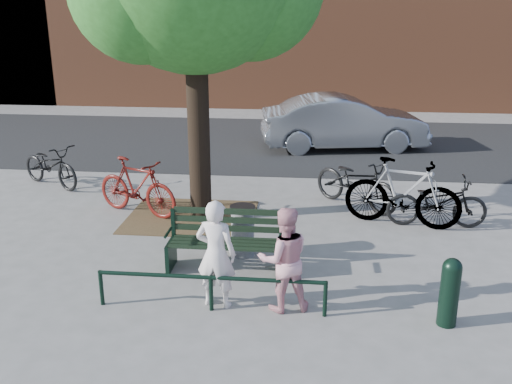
# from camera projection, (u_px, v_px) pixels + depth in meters

# --- Properties ---
(ground) EXTENTS (90.00, 90.00, 0.00)m
(ground) POSITION_uv_depth(u_px,v_px,m) (225.00, 270.00, 8.74)
(ground) COLOR gray
(ground) RESTS_ON ground
(dirt_pit) EXTENTS (2.40, 2.00, 0.02)m
(dirt_pit) POSITION_uv_depth(u_px,v_px,m) (191.00, 217.00, 10.91)
(dirt_pit) COLOR brown
(dirt_pit) RESTS_ON ground
(road) EXTENTS (40.00, 7.00, 0.01)m
(road) POSITION_uv_depth(u_px,v_px,m) (269.00, 142.00, 16.77)
(road) COLOR black
(road) RESTS_ON ground
(park_bench) EXTENTS (1.74, 0.54, 0.97)m
(park_bench) POSITION_uv_depth(u_px,v_px,m) (226.00, 239.00, 8.67)
(park_bench) COLOR black
(park_bench) RESTS_ON ground
(guard_railing) EXTENTS (3.06, 0.06, 0.51)m
(guard_railing) POSITION_uv_depth(u_px,v_px,m) (211.00, 283.00, 7.48)
(guard_railing) COLOR black
(guard_railing) RESTS_ON ground
(person_left) EXTENTS (0.60, 0.45, 1.50)m
(person_left) POSITION_uv_depth(u_px,v_px,m) (216.00, 254.00, 7.51)
(person_left) COLOR silver
(person_left) RESTS_ON ground
(person_right) EXTENTS (0.81, 0.70, 1.44)m
(person_right) POSITION_uv_depth(u_px,v_px,m) (284.00, 259.00, 7.43)
(person_right) COLOR pink
(person_right) RESTS_ON ground
(bollard) EXTENTS (0.25, 0.25, 0.92)m
(bollard) POSITION_uv_depth(u_px,v_px,m) (450.00, 290.00, 7.12)
(bollard) COLOR black
(bollard) RESTS_ON ground
(litter_bin) EXTENTS (0.41, 0.41, 0.84)m
(litter_bin) POSITION_uv_depth(u_px,v_px,m) (243.00, 230.00, 9.16)
(litter_bin) COLOR gray
(litter_bin) RESTS_ON ground
(bicycle_a) EXTENTS (1.90, 1.48, 0.96)m
(bicycle_a) POSITION_uv_depth(u_px,v_px,m) (50.00, 165.00, 12.64)
(bicycle_a) COLOR black
(bicycle_a) RESTS_ON ground
(bicycle_b) EXTENTS (1.90, 1.22, 1.11)m
(bicycle_b) POSITION_uv_depth(u_px,v_px,m) (137.00, 187.00, 10.92)
(bicycle_b) COLOR #510F0B
(bicycle_b) RESTS_ON ground
(bicycle_c) EXTENTS (1.94, 1.85, 1.04)m
(bicycle_c) POSITION_uv_depth(u_px,v_px,m) (356.00, 182.00, 11.32)
(bicycle_c) COLOR black
(bicycle_c) RESTS_ON ground
(bicycle_d) EXTENTS (2.18, 1.13, 1.26)m
(bicycle_d) POSITION_uv_depth(u_px,v_px,m) (403.00, 192.00, 10.34)
(bicycle_d) COLOR gray
(bicycle_d) RESTS_ON ground
(bicycle_e) EXTENTS (1.79, 0.64, 0.94)m
(bicycle_e) POSITION_uv_depth(u_px,v_px,m) (437.00, 202.00, 10.33)
(bicycle_e) COLOR black
(bicycle_e) RESTS_ON ground
(parked_car) EXTENTS (4.74, 2.34, 1.49)m
(parked_car) POSITION_uv_depth(u_px,v_px,m) (344.00, 122.00, 15.85)
(parked_car) COLOR gray
(parked_car) RESTS_ON ground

